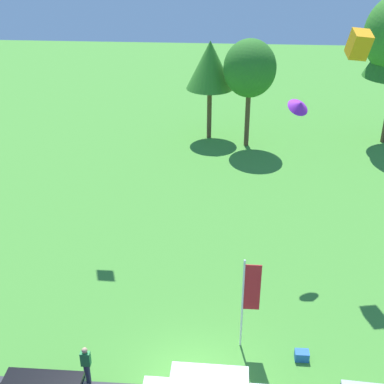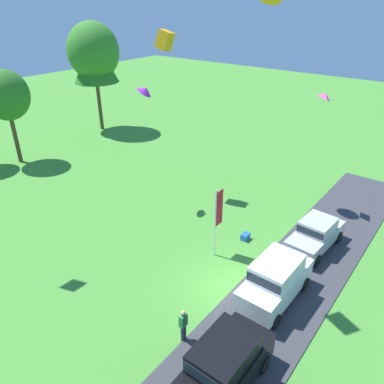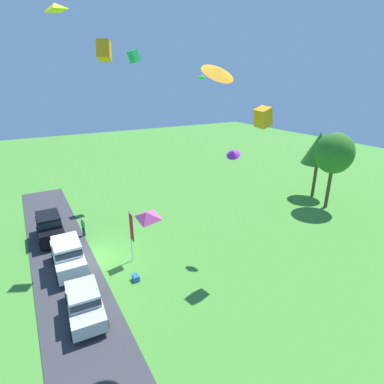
{
  "view_description": "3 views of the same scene",
  "coord_description": "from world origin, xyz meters",
  "px_view_note": "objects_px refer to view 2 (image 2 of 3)",
  "views": [
    {
      "loc": [
        1.18,
        -14.69,
        15.88
      ],
      "look_at": [
        -0.33,
        5.94,
        5.08
      ],
      "focal_mm": 50.0,
      "sensor_mm": 36.0,
      "label": 1
    },
    {
      "loc": [
        -12.65,
        -7.57,
        13.33
      ],
      "look_at": [
        1.47,
        3.37,
        3.91
      ],
      "focal_mm": 35.0,
      "sensor_mm": 36.0,
      "label": 2
    },
    {
      "loc": [
        21.2,
        -3.74,
        12.9
      ],
      "look_at": [
        2.99,
        6.76,
        5.06
      ],
      "focal_mm": 28.0,
      "sensor_mm": 36.0,
      "label": 3
    }
  ],
  "objects_px": {
    "car_suv_by_flagpole": "(224,364)",
    "tree_far_right": "(93,51)",
    "tree_right_of_center": "(6,96)",
    "kite_delta_topmost": "(145,90)",
    "car_sedan_mid_row": "(316,233)",
    "car_suv_far_end": "(276,279)",
    "flag_banner": "(218,213)",
    "person_beside_suv": "(183,326)",
    "tree_lone_near": "(94,59)",
    "kite_box_high_left": "(165,40)",
    "cooler_box": "(245,237)",
    "kite_diamond_over_trees": "(326,96)"
  },
  "relations": [
    {
      "from": "car_suv_by_flagpole",
      "to": "tree_far_right",
      "type": "xyz_separation_m",
      "value": [
        17.91,
        28.16,
        6.93
      ]
    },
    {
      "from": "tree_right_of_center",
      "to": "kite_delta_topmost",
      "type": "distance_m",
      "value": 14.67
    },
    {
      "from": "kite_delta_topmost",
      "to": "car_sedan_mid_row",
      "type": "bearing_deg",
      "value": -81.41
    },
    {
      "from": "tree_right_of_center",
      "to": "tree_far_right",
      "type": "relative_size",
      "value": 0.72
    },
    {
      "from": "car_suv_far_end",
      "to": "tree_right_of_center",
      "type": "distance_m",
      "value": 26.46
    },
    {
      "from": "car_sedan_mid_row",
      "to": "flag_banner",
      "type": "distance_m",
      "value": 6.06
    },
    {
      "from": "flag_banner",
      "to": "person_beside_suv",
      "type": "bearing_deg",
      "value": -158.26
    },
    {
      "from": "car_sedan_mid_row",
      "to": "tree_lone_near",
      "type": "bearing_deg",
      "value": 75.48
    },
    {
      "from": "kite_box_high_left",
      "to": "kite_delta_topmost",
      "type": "distance_m",
      "value": 3.65
    },
    {
      "from": "tree_lone_near",
      "to": "kite_box_high_left",
      "type": "height_order",
      "value": "kite_box_high_left"
    },
    {
      "from": "car_suv_by_flagpole",
      "to": "tree_far_right",
      "type": "height_order",
      "value": "tree_far_right"
    },
    {
      "from": "tree_lone_near",
      "to": "kite_delta_topmost",
      "type": "xyz_separation_m",
      "value": [
        -8.84,
        -15.86,
        0.57
      ]
    },
    {
      "from": "tree_lone_near",
      "to": "cooler_box",
      "type": "relative_size",
      "value": 17.51
    },
    {
      "from": "car_suv_far_end",
      "to": "car_suv_by_flagpole",
      "type": "bearing_deg",
      "value": -173.37
    },
    {
      "from": "tree_right_of_center",
      "to": "kite_delta_topmost",
      "type": "xyz_separation_m",
      "value": [
        1.85,
        -14.4,
        2.08
      ]
    },
    {
      "from": "car_suv_far_end",
      "to": "kite_delta_topmost",
      "type": "xyz_separation_m",
      "value": [
        3.59,
        11.59,
        6.73
      ]
    },
    {
      "from": "tree_lone_near",
      "to": "tree_far_right",
      "type": "distance_m",
      "value": 0.78
    },
    {
      "from": "kite_box_high_left",
      "to": "cooler_box",
      "type": "bearing_deg",
      "value": -106.24
    },
    {
      "from": "tree_far_right",
      "to": "kite_delta_topmost",
      "type": "bearing_deg",
      "value": -119.07
    },
    {
      "from": "person_beside_suv",
      "to": "tree_far_right",
      "type": "xyz_separation_m",
      "value": [
        17.11,
        25.6,
        7.35
      ]
    },
    {
      "from": "flag_banner",
      "to": "kite_delta_topmost",
      "type": "distance_m",
      "value": 9.26
    },
    {
      "from": "car_suv_far_end",
      "to": "kite_diamond_over_trees",
      "type": "bearing_deg",
      "value": 13.21
    },
    {
      "from": "kite_delta_topmost",
      "to": "tree_far_right",
      "type": "bearing_deg",
      "value": 60.93
    },
    {
      "from": "tree_lone_near",
      "to": "kite_box_high_left",
      "type": "relative_size",
      "value": 8.52
    },
    {
      "from": "car_suv_far_end",
      "to": "flag_banner",
      "type": "bearing_deg",
      "value": 72.39
    },
    {
      "from": "car_suv_far_end",
      "to": "kite_diamond_over_trees",
      "type": "distance_m",
      "value": 12.18
    },
    {
      "from": "kite_delta_topmost",
      "to": "flag_banner",
      "type": "bearing_deg",
      "value": -106.96
    },
    {
      "from": "car_suv_far_end",
      "to": "cooler_box",
      "type": "xyz_separation_m",
      "value": [
        3.59,
        3.71,
        -1.1
      ]
    },
    {
      "from": "kite_box_high_left",
      "to": "kite_delta_topmost",
      "type": "relative_size",
      "value": 1.13
    },
    {
      "from": "car_suv_by_flagpole",
      "to": "kite_diamond_over_trees",
      "type": "xyz_separation_m",
      "value": [
        15.49,
        2.99,
        6.5
      ]
    },
    {
      "from": "tree_right_of_center",
      "to": "flag_banner",
      "type": "bearing_deg",
      "value": -90.95
    },
    {
      "from": "person_beside_suv",
      "to": "cooler_box",
      "type": "bearing_deg",
      "value": 12.14
    },
    {
      "from": "tree_right_of_center",
      "to": "flag_banner",
      "type": "height_order",
      "value": "tree_right_of_center"
    },
    {
      "from": "cooler_box",
      "to": "kite_diamond_over_trees",
      "type": "height_order",
      "value": "kite_diamond_over_trees"
    },
    {
      "from": "car_suv_far_end",
      "to": "tree_lone_near",
      "type": "height_order",
      "value": "tree_lone_near"
    },
    {
      "from": "tree_far_right",
      "to": "kite_diamond_over_trees",
      "type": "distance_m",
      "value": 25.29
    },
    {
      "from": "flag_banner",
      "to": "kite_delta_topmost",
      "type": "xyz_separation_m",
      "value": [
        2.21,
        7.25,
        5.33
      ]
    },
    {
      "from": "car_suv_by_flagpole",
      "to": "tree_lone_near",
      "type": "distance_m",
      "value": 33.86
    },
    {
      "from": "tree_far_right",
      "to": "kite_box_high_left",
      "type": "distance_m",
      "value": 17.06
    },
    {
      "from": "kite_diamond_over_trees",
      "to": "person_beside_suv",
      "type": "bearing_deg",
      "value": -178.35
    },
    {
      "from": "flag_banner",
      "to": "kite_box_high_left",
      "type": "relative_size",
      "value": 3.7
    },
    {
      "from": "car_suv_far_end",
      "to": "kite_delta_topmost",
      "type": "relative_size",
      "value": 4.55
    },
    {
      "from": "kite_delta_topmost",
      "to": "tree_right_of_center",
      "type": "bearing_deg",
      "value": 97.33
    },
    {
      "from": "car_suv_by_flagpole",
      "to": "tree_lone_near",
      "type": "height_order",
      "value": "tree_lone_near"
    },
    {
      "from": "flag_banner",
      "to": "kite_box_high_left",
      "type": "height_order",
      "value": "kite_box_high_left"
    },
    {
      "from": "kite_box_high_left",
      "to": "kite_delta_topmost",
      "type": "xyz_separation_m",
      "value": [
        -2.4,
        -0.35,
        -2.73
      ]
    },
    {
      "from": "car_suv_far_end",
      "to": "kite_diamond_over_trees",
      "type": "relative_size",
      "value": 5.15
    },
    {
      "from": "tree_lone_near",
      "to": "kite_delta_topmost",
      "type": "height_order",
      "value": "tree_lone_near"
    },
    {
      "from": "car_suv_by_flagpole",
      "to": "car_suv_far_end",
      "type": "relative_size",
      "value": 0.99
    },
    {
      "from": "car_sedan_mid_row",
      "to": "tree_right_of_center",
      "type": "distance_m",
      "value": 26.64
    }
  ]
}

